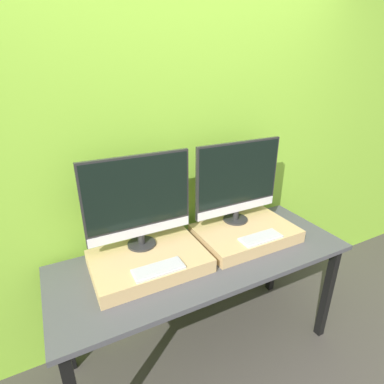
% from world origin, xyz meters
% --- Properties ---
extents(wall_back, '(8.00, 0.04, 2.60)m').
position_xyz_m(wall_back, '(0.00, 0.74, 1.30)').
color(wall_back, '#8CC638').
rests_on(wall_back, ground_plane).
extents(workbench, '(1.79, 0.67, 0.78)m').
position_xyz_m(workbench, '(0.00, 0.34, 0.70)').
color(workbench, '#47474C').
rests_on(workbench, ground_plane).
extents(wooden_riser_left, '(0.63, 0.43, 0.08)m').
position_xyz_m(wooden_riser_left, '(-0.33, 0.38, 0.82)').
color(wooden_riser_left, tan).
rests_on(wooden_riser_left, workbench).
extents(monitor_left, '(0.61, 0.17, 0.55)m').
position_xyz_m(monitor_left, '(-0.33, 0.50, 1.16)').
color(monitor_left, '#282828').
rests_on(monitor_left, wooden_riser_left).
extents(keyboard_left, '(0.27, 0.11, 0.01)m').
position_xyz_m(keyboard_left, '(-0.33, 0.24, 0.87)').
color(keyboard_left, silver).
rests_on(keyboard_left, wooden_riser_left).
extents(wooden_riser_right, '(0.63, 0.43, 0.08)m').
position_xyz_m(wooden_riser_right, '(0.33, 0.38, 0.82)').
color(wooden_riser_right, tan).
rests_on(wooden_riser_right, workbench).
extents(monitor_right, '(0.61, 0.17, 0.55)m').
position_xyz_m(monitor_right, '(0.33, 0.50, 1.16)').
color(monitor_right, '#282828').
rests_on(monitor_right, wooden_riser_right).
extents(keyboard_right, '(0.27, 0.11, 0.01)m').
position_xyz_m(keyboard_right, '(0.33, 0.24, 0.87)').
color(keyboard_right, silver).
rests_on(keyboard_right, wooden_riser_right).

